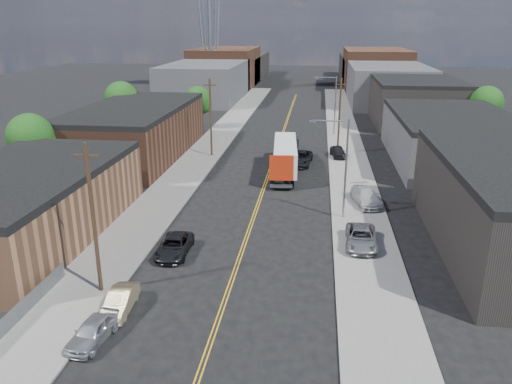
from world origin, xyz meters
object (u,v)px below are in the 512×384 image
(car_left_a, at_px, (93,331))
(car_left_c, at_px, (174,246))
(car_right_lot_c, at_px, (338,152))
(car_right_lot_a, at_px, (361,237))
(semi_truck, at_px, (286,154))
(car_right_lot_b, at_px, (366,197))
(car_left_b, at_px, (120,301))
(car_ahead_truck, at_px, (300,158))

(car_left_a, xyz_separation_m, car_left_c, (1.40, 11.15, 0.00))
(car_left_a, distance_m, car_right_lot_c, 43.76)
(car_right_lot_a, bearing_deg, semi_truck, 111.95)
(semi_truck, xyz_separation_m, car_right_lot_b, (8.39, -10.56, -1.27))
(car_left_b, bearing_deg, car_right_lot_b, 48.15)
(car_left_b, height_order, car_ahead_truck, car_ahead_truck)
(car_right_lot_a, distance_m, car_ahead_truck, 24.08)
(semi_truck, xyz_separation_m, car_right_lot_c, (6.30, 6.93, -1.32))
(car_right_lot_c, bearing_deg, car_left_a, -119.05)
(car_ahead_truck, bearing_deg, car_left_a, -98.93)
(car_ahead_truck, bearing_deg, car_right_lot_c, 43.60)
(car_left_a, bearing_deg, car_left_c, 90.51)
(semi_truck, distance_m, car_left_a, 35.35)
(car_left_b, relative_size, car_right_lot_a, 0.78)
(car_right_lot_c, bearing_deg, car_left_b, -120.13)
(car_right_lot_c, bearing_deg, car_right_lot_b, -92.74)
(car_left_c, height_order, car_ahead_truck, car_ahead_truck)
(semi_truck, bearing_deg, car_left_b, -108.43)
(car_left_c, xyz_separation_m, car_right_lot_a, (14.11, 2.96, 0.19))
(semi_truck, distance_m, car_left_b, 32.22)
(car_left_b, xyz_separation_m, car_left_c, (1.10, 8.00, 0.02))
(car_right_lot_a, xyz_separation_m, car_right_lot_c, (-0.91, 27.14, -0.01))
(car_right_lot_b, distance_m, car_right_lot_c, 17.61)
(car_right_lot_b, bearing_deg, car_right_lot_c, 84.48)
(car_right_lot_a, bearing_deg, car_left_a, -135.38)
(car_right_lot_a, bearing_deg, car_right_lot_b, 85.33)
(semi_truck, bearing_deg, car_right_lot_a, -74.42)
(car_left_a, bearing_deg, car_right_lot_b, 62.59)
(car_left_a, relative_size, car_ahead_truck, 0.66)
(car_left_b, xyz_separation_m, car_right_lot_b, (16.39, 20.62, 0.25))
(car_left_b, relative_size, car_ahead_truck, 0.67)
(car_left_c, bearing_deg, car_right_lot_a, 10.82)
(car_right_lot_c, height_order, car_ahead_truck, car_ahead_truck)
(car_right_lot_a, bearing_deg, car_left_c, -165.82)
(car_right_lot_c, bearing_deg, car_ahead_truck, -151.65)
(car_left_b, bearing_deg, car_right_lot_a, 32.43)
(semi_truck, distance_m, car_right_lot_a, 21.51)
(semi_truck, xyz_separation_m, car_left_a, (-8.30, -34.33, -1.50))
(car_right_lot_a, bearing_deg, car_ahead_truck, 106.08)
(car_left_b, xyz_separation_m, car_right_lot_a, (15.21, 10.96, 0.21))
(car_left_c, xyz_separation_m, car_right_lot_b, (15.29, 12.62, 0.23))
(car_right_lot_a, relative_size, car_ahead_truck, 0.86)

